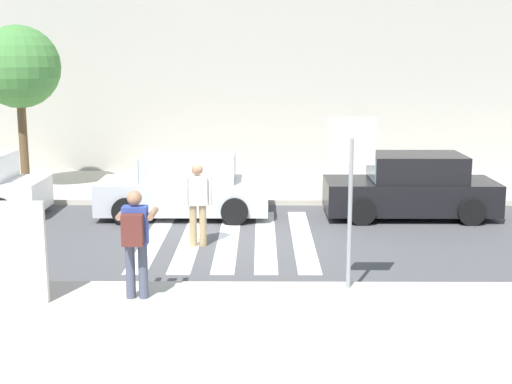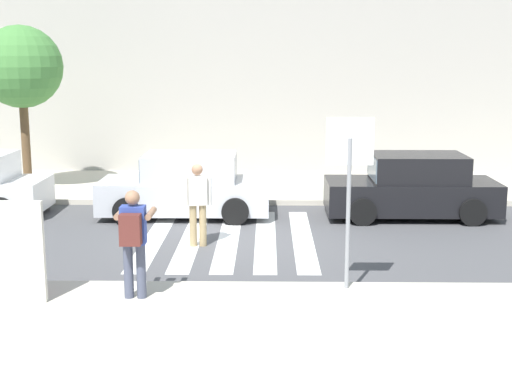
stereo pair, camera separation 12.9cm
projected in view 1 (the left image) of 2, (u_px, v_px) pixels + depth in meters
The scene contains 16 objects.
ground_plane at pixel (228, 241), 15.21m from camera, with size 120.00×120.00×0.00m, color #4C4C4F.
sidewalk_near at pixel (206, 360), 9.11m from camera, with size 60.00×6.00×0.14m, color beige.
sidewalk_far at pixel (237, 186), 21.08m from camera, with size 60.00×4.80×0.14m, color beige.
building_facade_far at pixel (241, 56), 24.68m from camera, with size 56.00×4.00×7.69m, color #ADA89E.
crosswalk_stripe_0 at pixel (155, 238), 15.41m from camera, with size 0.44×5.20×0.01m, color silver.
crosswalk_stripe_1 at pixel (192, 238), 15.41m from camera, with size 0.44×5.20×0.01m, color silver.
crosswalk_stripe_2 at pixel (228, 238), 15.40m from camera, with size 0.44×5.20×0.01m, color silver.
crosswalk_stripe_3 at pixel (265, 238), 15.40m from camera, with size 0.44×5.20×0.01m, color silver.
crosswalk_stripe_4 at pixel (302, 238), 15.39m from camera, with size 0.44×5.20×0.01m, color silver.
stop_sign at pixel (351, 165), 11.36m from camera, with size 0.76×0.08×2.80m.
photographer_with_backpack at pixel (135, 235), 11.01m from camera, with size 0.58×0.84×1.72m.
pedestrian_crossing at pixel (198, 200), 14.59m from camera, with size 0.57×0.30×1.72m.
parked_car_silver at pixel (185, 187), 17.33m from camera, with size 4.10×1.92×1.55m.
parked_car_black at pixel (412, 188), 17.30m from camera, with size 4.10×1.92×1.55m.
street_tree_west at pixel (19, 68), 19.43m from camera, with size 2.26×2.26×4.56m.
advertising_board at pixel (11, 252), 10.89m from camera, with size 1.10×0.11×1.60m.
Camera 1 is at (0.70, -14.72, 3.93)m, focal length 50.00 mm.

